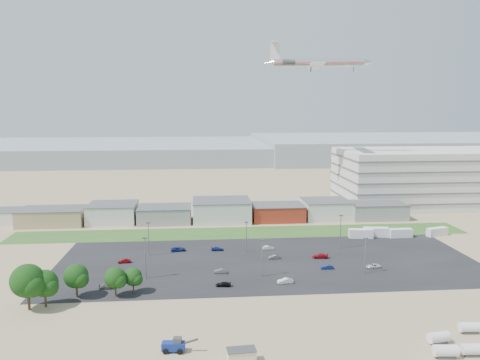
{
  "coord_description": "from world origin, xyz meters",
  "views": [
    {
      "loc": [
        -14.21,
        -108.14,
        43.51
      ],
      "look_at": [
        -2.97,
        22.0,
        23.51
      ],
      "focal_mm": 35.0,
      "sensor_mm": 36.0,
      "label": 1
    }
  ],
  "objects": [
    {
      "name": "lightpole_front_m",
      "position": [
        1.64,
        8.29,
        4.93
      ],
      "size": [
        1.16,
        0.48,
        9.85
      ],
      "primitive_type": null,
      "color": "slate",
      "rests_on": "ground"
    },
    {
      "name": "ground",
      "position": [
        0.0,
        0.0,
        0.0
      ],
      "size": [
        700.0,
        700.0,
        0.0
      ],
      "primitive_type": "plane",
      "color": "#988561",
      "rests_on": "ground"
    },
    {
      "name": "tree_left",
      "position": [
        -48.72,
        -6.55,
        4.78
      ],
      "size": [
        6.37,
        6.37,
        9.55
      ],
      "primitive_type": null,
      "color": "black",
      "rests_on": "ground"
    },
    {
      "name": "hills_backdrop",
      "position": [
        40.0,
        315.0,
        4.5
      ],
      "size": [
        700.0,
        200.0,
        9.0
      ],
      "primitive_type": null,
      "color": "gray",
      "rests_on": "ground"
    },
    {
      "name": "parking_lot",
      "position": [
        5.0,
        20.0,
        0.01
      ],
      "size": [
        120.0,
        50.0,
        0.01
      ],
      "primitive_type": "cube",
      "color": "black",
      "rests_on": "ground"
    },
    {
      "name": "parked_car_5",
      "position": [
        -36.02,
        22.19,
        0.62
      ],
      "size": [
        3.78,
        1.81,
        1.25
      ],
      "primitive_type": "imported",
      "rotation": [
        0.0,
        0.0,
        -1.48
      ],
      "color": "maroon",
      "rests_on": "ground"
    },
    {
      "name": "storage_tank_sw",
      "position": [
        28.56,
        -34.68,
        1.25
      ],
      "size": [
        4.33,
        2.44,
        2.5
      ],
      "primitive_type": null,
      "rotation": [
        0.0,
        0.0,
        -0.09
      ],
      "color": "silver",
      "rests_on": "ground"
    },
    {
      "name": "parked_car_6",
      "position": [
        -9.15,
        31.59,
        0.55
      ],
      "size": [
        3.83,
        1.69,
        1.09
      ],
      "primitive_type": "imported",
      "rotation": [
        0.0,
        0.0,
        1.53
      ],
      "color": "navy",
      "rests_on": "ground"
    },
    {
      "name": "parking_garage",
      "position": [
        90.0,
        95.0,
        12.5
      ],
      "size": [
        80.0,
        40.0,
        25.0
      ],
      "primitive_type": "cube",
      "color": "silver",
      "rests_on": "ground"
    },
    {
      "name": "parked_car_12",
      "position": [
        20.67,
        21.63,
        0.66
      ],
      "size": [
        4.74,
        2.42,
        1.32
      ],
      "primitive_type": "imported",
      "rotation": [
        0.0,
        0.0,
        -1.7
      ],
      "color": "maroon",
      "rests_on": "ground"
    },
    {
      "name": "telehandler",
      "position": [
        -19.42,
        -28.61,
        1.38
      ],
      "size": [
        6.81,
        2.94,
        2.75
      ],
      "primitive_type": null,
      "rotation": [
        0.0,
        0.0,
        -0.11
      ],
      "color": "navy",
      "rests_on": "ground"
    },
    {
      "name": "lightpole_front_l",
      "position": [
        -28.5,
        9.3,
        5.43
      ],
      "size": [
        1.28,
        0.53,
        10.87
      ],
      "primitive_type": null,
      "color": "slate",
      "rests_on": "ground"
    },
    {
      "name": "lightpole_back_m",
      "position": [
        -0.35,
        29.38,
        4.74
      ],
      "size": [
        1.11,
        0.46,
        9.47
      ],
      "primitive_type": null,
      "color": "slate",
      "rests_on": "ground"
    },
    {
      "name": "airliner",
      "position": [
        35.92,
        89.15,
        62.49
      ],
      "size": [
        50.3,
        38.44,
        13.5
      ],
      "primitive_type": null,
      "rotation": [
        0.0,
        0.0,
        -0.17
      ],
      "color": "silver"
    },
    {
      "name": "tree_right",
      "position": [
        -34.25,
        -2.01,
        3.98
      ],
      "size": [
        5.31,
        5.31,
        7.97
      ],
      "primitive_type": null,
      "color": "black",
      "rests_on": "ground"
    },
    {
      "name": "tree_mid",
      "position": [
        -43.19,
        -1.68,
        4.51
      ],
      "size": [
        6.01,
        6.01,
        9.02
      ],
      "primitive_type": null,
      "color": "black",
      "rests_on": "ground"
    },
    {
      "name": "parked_car_13",
      "position": [
        6.79,
        2.69,
        0.66
      ],
      "size": [
        4.14,
        1.88,
        1.32
      ],
      "primitive_type": "imported",
      "rotation": [
        0.0,
        0.0,
        -1.45
      ],
      "color": "silver",
      "rests_on": "ground"
    },
    {
      "name": "storage_tank_nw",
      "position": [
        29.86,
        -29.75,
        1.2
      ],
      "size": [
        4.25,
        2.59,
        2.39
      ],
      "primitive_type": null,
      "rotation": [
        0.0,
        0.0,
        0.15
      ],
      "color": "silver",
      "rests_on": "ground"
    },
    {
      "name": "parked_car_9",
      "position": [
        -21.22,
        32.16,
        0.63
      ],
      "size": [
        4.66,
        2.44,
        1.25
      ],
      "primitive_type": "imported",
      "rotation": [
        0.0,
        0.0,
        1.65
      ],
      "color": "navy",
      "rests_on": "ground"
    },
    {
      "name": "tree_near",
      "position": [
        -30.42,
        -0.1,
        3.46
      ],
      "size": [
        4.62,
        4.62,
        6.93
      ],
      "primitive_type": null,
      "color": "black",
      "rests_on": "ground"
    },
    {
      "name": "grass_strip",
      "position": [
        0.0,
        52.0,
        0.01
      ],
      "size": [
        160.0,
        16.0,
        0.02
      ],
      "primitive_type": "cube",
      "color": "#2E531F",
      "rests_on": "ground"
    },
    {
      "name": "lightpole_back_r",
      "position": [
        29.41,
        30.77,
        5.31
      ],
      "size": [
        1.25,
        0.52,
        10.62
      ],
      "primitive_type": null,
      "color": "slate",
      "rests_on": "ground"
    },
    {
      "name": "parked_car_3",
      "position": [
        -8.86,
        2.04,
        0.55
      ],
      "size": [
        3.96,
        2.04,
        1.1
      ],
      "primitive_type": "imported",
      "rotation": [
        0.0,
        0.0,
        -1.71
      ],
      "color": "black",
      "rests_on": "ground"
    },
    {
      "name": "box_trailer_d",
      "position": [
        67.09,
        42.02,
        1.44
      ],
      "size": [
        8.02,
        4.39,
        2.87
      ],
      "primitive_type": null,
      "rotation": [
        0.0,
        0.0,
        0.28
      ],
      "color": "silver",
      "rests_on": "ground"
    },
    {
      "name": "storage_tank_ne",
      "position": [
        37.98,
        -26.33,
        1.17
      ],
      "size": [
        4.03,
        2.22,
        2.34
      ],
      "primitive_type": null,
      "rotation": [
        0.0,
        0.0,
        -0.07
      ],
      "color": "silver",
      "rests_on": "ground"
    },
    {
      "name": "parked_car_4",
      "position": [
        -9.05,
        11.43,
        0.58
      ],
      "size": [
        3.59,
        1.56,
        1.15
      ],
      "primitive_type": "imported",
      "rotation": [
        0.0,
        0.0,
        -1.67
      ],
      "color": "#595B5E",
      "rests_on": "ground"
    },
    {
      "name": "box_trailer_c",
      "position": [
        53.76,
        41.51,
        1.47
      ],
      "size": [
        7.89,
        2.61,
        2.94
      ],
      "primitive_type": null,
      "rotation": [
        0.0,
        0.0,
        0.02
      ],
      "color": "silver",
      "rests_on": "ground"
    },
    {
      "name": "lightpole_back_l",
      "position": [
        -29.77,
        28.73,
        5.04
      ],
      "size": [
        1.19,
        0.49,
        10.09
      ],
      "primitive_type": null,
      "color": "slate",
      "rests_on": "ground"
    },
    {
      "name": "building_row",
      "position": [
        -17.0,
        71.0,
        4.0
      ],
      "size": [
        170.0,
        20.0,
        8.0
      ],
      "primitive_type": null,
      "color": "silver",
      "rests_on": "ground"
    },
    {
      "name": "portable_shed",
      "position": [
        -7.5,
        -33.38,
        1.27
      ],
      "size": [
        5.22,
        2.98,
        2.54
      ],
      "primitive_type": null,
      "rotation": [
        0.0,
        0.0,
        0.07
      ],
      "color": "beige",
      "rests_on": "ground"
    },
    {
      "name": "parked_car_11",
      "position": [
        6.72,
        31.29,
        0.61
      ],
      "size": [
        3.79,
        1.65,
        1.21
      ],
      "primitive_type": "imported",
      "rotation": [
        0.0,
        0.0,
        1.67
      ],
      "color": "silver",
      "rests_on": "ground"
    },
    {
      "name": "parked_car_1",
      "position": [
        20.11,
        12.26,
        0.58
      ],
      "size": [
        3.52,
        1.25,
        1.16
      ],
      "primitive_type": "imported",
      "rotation": [
        0.0,
        0.0,
        -1.58
      ],
      "color": "navy",
      "rests_on": "ground"
    },
    {
      "name": "lightpole_front_r",
      "position": [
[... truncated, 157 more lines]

